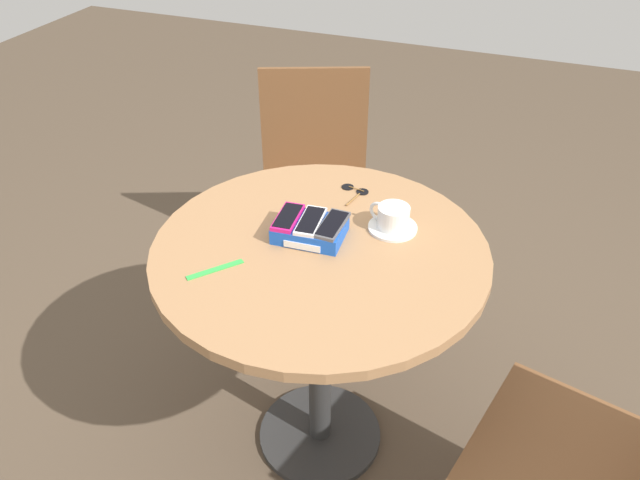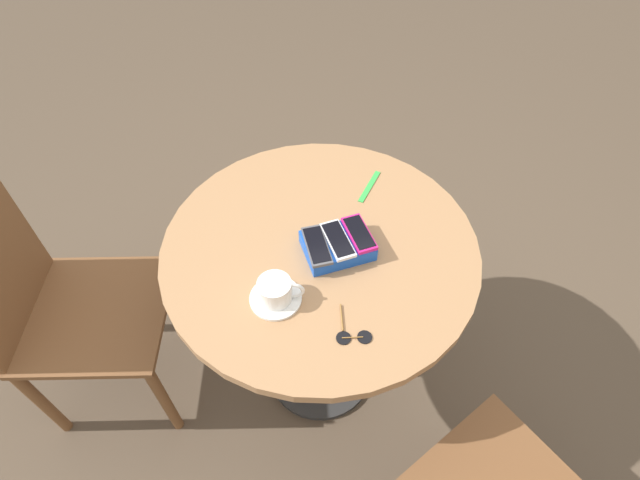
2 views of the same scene
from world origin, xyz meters
The scene contains 12 objects.
ground_plane centered at (0.00, 0.00, 0.00)m, with size 8.00×8.00×0.00m, color brown.
round_table centered at (0.00, 0.00, 0.64)m, with size 0.88×0.88×0.78m.
phone_box centered at (-0.04, 0.03, 0.80)m, with size 0.19×0.14×0.04m.
phone_magenta centered at (-0.10, 0.03, 0.83)m, with size 0.07×0.14×0.01m.
phone_white centered at (-0.04, 0.03, 0.83)m, with size 0.07×0.14×0.01m.
phone_gray centered at (0.02, 0.04, 0.83)m, with size 0.06×0.14×0.01m.
saucer centered at (0.15, 0.14, 0.78)m, with size 0.13×0.13×0.01m, color white.
coffee_cup centered at (0.15, 0.15, 0.82)m, with size 0.12×0.09×0.06m.
lanyard_strap centered at (-0.21, -0.19, 0.78)m, with size 0.15×0.02×0.00m, color green.
sunglasses centered at (0.00, 0.29, 0.78)m, with size 0.09×0.12×0.01m.
chair_near_window centered at (0.78, -0.19, 0.47)m, with size 0.55×0.55×0.88m.
chair_far_side centered at (-0.32, 0.77, 0.48)m, with size 0.58×0.58×0.90m.
Camera 1 is at (0.47, -1.22, 1.74)m, focal length 35.00 mm.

